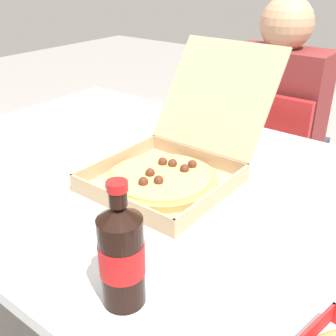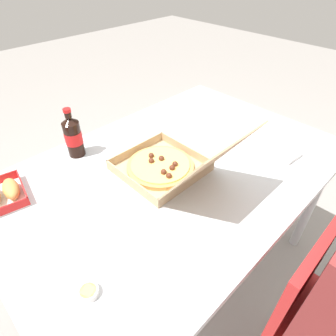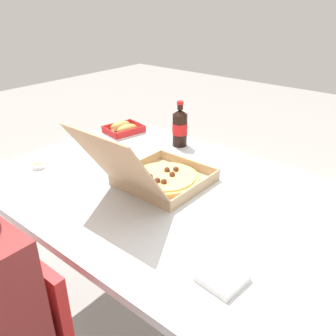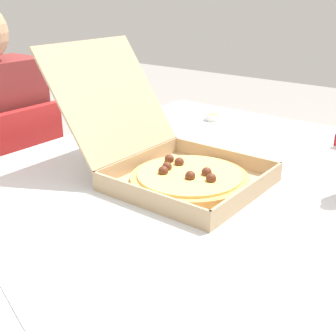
# 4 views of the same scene
# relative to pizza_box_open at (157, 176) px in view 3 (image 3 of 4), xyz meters

# --- Properties ---
(ground_plane) EXTENTS (10.00, 10.00, 0.00)m
(ground_plane) POSITION_rel_pizza_box_open_xyz_m (-0.05, -0.01, -0.79)
(ground_plane) COLOR gray
(dining_table) EXTENTS (1.47, 0.98, 0.75)m
(dining_table) POSITION_rel_pizza_box_open_xyz_m (-0.05, -0.01, -0.11)
(dining_table) COLOR silver
(dining_table) RESTS_ON ground_plane
(pizza_box_open) EXTENTS (0.32, 0.50, 0.31)m
(pizza_box_open) POSITION_rel_pizza_box_open_xyz_m (0.00, 0.00, 0.00)
(pizza_box_open) COLOR tan
(pizza_box_open) RESTS_ON dining_table
(bread_side_box) EXTENTS (0.18, 0.21, 0.06)m
(bread_side_box) POSITION_rel_pizza_box_open_xyz_m (0.53, -0.33, -0.02)
(bread_side_box) COLOR white
(bread_side_box) RESTS_ON dining_table
(cola_bottle) EXTENTS (0.07, 0.07, 0.22)m
(cola_bottle) POSITION_rel_pizza_box_open_xyz_m (0.19, -0.38, 0.05)
(cola_bottle) COLOR black
(cola_bottle) RESTS_ON dining_table
(paper_menu) EXTENTS (0.25, 0.21, 0.00)m
(paper_menu) POSITION_rel_pizza_box_open_xyz_m (-0.41, -0.11, -0.04)
(paper_menu) COLOR white
(paper_menu) RESTS_ON dining_table
(napkin_pile) EXTENTS (0.12, 0.12, 0.02)m
(napkin_pile) POSITION_rel_pizza_box_open_xyz_m (-0.47, 0.27, -0.03)
(napkin_pile) COLOR white
(napkin_pile) RESTS_ON dining_table
(dipping_sauce_cup) EXTENTS (0.06, 0.06, 0.02)m
(dipping_sauce_cup) POSITION_rel_pizza_box_open_xyz_m (0.51, 0.21, -0.03)
(dipping_sauce_cup) COLOR white
(dipping_sauce_cup) RESTS_ON dining_table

